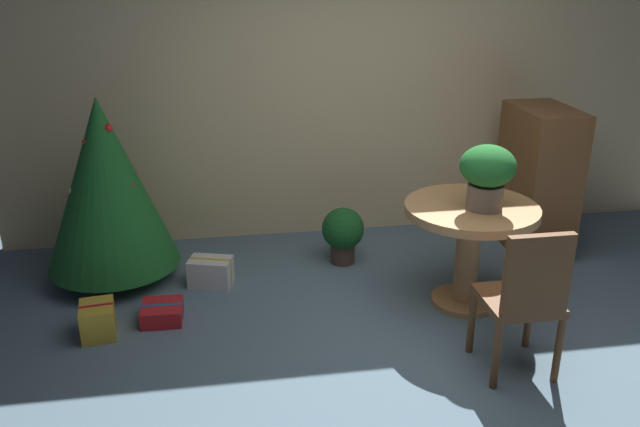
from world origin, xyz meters
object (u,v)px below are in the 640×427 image
at_px(round_dining_table, 470,231).
at_px(gift_box_gold, 98,320).
at_px(flower_vase, 487,172).
at_px(holiday_tree, 106,184).
at_px(wooden_cabinet, 538,180).
at_px(wooden_chair_near, 525,296).
at_px(gift_box_cream, 211,272).
at_px(potted_plant, 343,232).
at_px(gift_box_red, 162,312).

bearing_deg(round_dining_table, gift_box_gold, -179.63).
height_order(round_dining_table, flower_vase, flower_vase).
distance_m(holiday_tree, gift_box_gold, 1.05).
bearing_deg(round_dining_table, wooden_cabinet, 42.74).
relative_size(wooden_chair_near, holiday_tree, 0.67).
xyz_separation_m(gift_box_cream, gift_box_gold, (-0.73, -0.59, 0.00)).
xyz_separation_m(holiday_tree, wooden_cabinet, (3.39, 0.03, -0.17)).
relative_size(round_dining_table, gift_box_gold, 3.12).
bearing_deg(wooden_chair_near, potted_plant, 113.51).
xyz_separation_m(round_dining_table, holiday_tree, (-2.49, 0.80, 0.21)).
height_order(wooden_chair_near, wooden_cabinet, wooden_cabinet).
xyz_separation_m(round_dining_table, gift_box_cream, (-1.77, 0.57, -0.45)).
relative_size(gift_box_gold, wooden_cabinet, 0.24).
distance_m(gift_box_cream, gift_box_gold, 0.94).
bearing_deg(gift_box_red, gift_box_cream, 54.55).
height_order(round_dining_table, wooden_cabinet, wooden_cabinet).
distance_m(round_dining_table, gift_box_gold, 2.55).
bearing_deg(gift_box_cream, potted_plant, 12.28).
xyz_separation_m(gift_box_red, potted_plant, (1.39, 0.70, 0.20)).
relative_size(gift_box_red, gift_box_cream, 0.79).
height_order(gift_box_red, gift_box_cream, gift_box_cream).
relative_size(wooden_chair_near, gift_box_gold, 3.24).
height_order(flower_vase, wooden_cabinet, wooden_cabinet).
bearing_deg(gift_box_red, potted_plant, 26.71).
bearing_deg(flower_vase, gift_box_cream, 160.60).
xyz_separation_m(flower_vase, potted_plant, (-0.78, 0.87, -0.74)).
distance_m(round_dining_table, gift_box_cream, 1.92).
relative_size(gift_box_cream, wooden_cabinet, 0.30).
height_order(wooden_chair_near, gift_box_cream, wooden_chair_near).
distance_m(holiday_tree, gift_box_cream, 1.00).
bearing_deg(potted_plant, gift_box_red, -153.29).
bearing_deg(potted_plant, holiday_tree, 179.93).
height_order(round_dining_table, holiday_tree, holiday_tree).
bearing_deg(round_dining_table, gift_box_red, 177.13).
relative_size(round_dining_table, wooden_chair_near, 0.96).
bearing_deg(gift_box_cream, wooden_chair_near, -38.92).
distance_m(flower_vase, wooden_chair_near, 0.93).
relative_size(holiday_tree, gift_box_gold, 4.83).
height_order(wooden_chair_near, gift_box_gold, wooden_chair_near).
relative_size(gift_box_red, potted_plant, 0.61).
xyz_separation_m(holiday_tree, gift_box_gold, (-0.02, -0.82, -0.66)).
height_order(gift_box_gold, wooden_cabinet, wooden_cabinet).
xyz_separation_m(flower_vase, holiday_tree, (-2.54, 0.88, -0.24)).
relative_size(round_dining_table, holiday_tree, 0.65).
bearing_deg(wooden_cabinet, potted_plant, -178.79).
distance_m(flower_vase, wooden_cabinet, 1.31).
relative_size(flower_vase, gift_box_gold, 1.49).
xyz_separation_m(round_dining_table, wooden_chair_near, (0.00, -0.86, -0.03)).
xyz_separation_m(round_dining_table, gift_box_red, (-2.11, 0.11, -0.50)).
distance_m(wooden_chair_near, gift_box_cream, 2.32).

